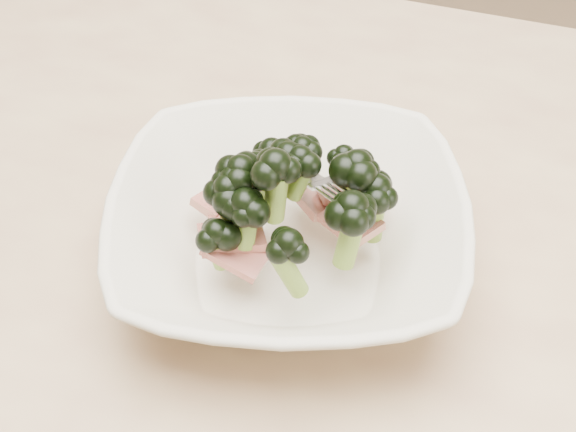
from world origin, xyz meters
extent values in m
cube|color=tan|center=(0.00, 0.00, 0.73)|extent=(1.20, 0.80, 0.04)
cylinder|color=tan|center=(-0.55, 0.35, 0.35)|extent=(0.06, 0.06, 0.71)
imported|color=beige|center=(0.04, -0.06, 0.78)|extent=(0.35, 0.35, 0.07)
cylinder|color=olive|center=(0.00, -0.11, 0.80)|extent=(0.02, 0.02, 0.03)
ellipsoid|color=black|center=(0.00, -0.11, 0.82)|extent=(0.04, 0.04, 0.03)
cylinder|color=olive|center=(0.02, -0.10, 0.82)|extent=(0.02, 0.02, 0.04)
ellipsoid|color=black|center=(0.02, -0.10, 0.84)|extent=(0.04, 0.04, 0.03)
cylinder|color=olive|center=(0.01, -0.05, 0.82)|extent=(0.02, 0.02, 0.03)
ellipsoid|color=black|center=(0.01, -0.05, 0.84)|extent=(0.03, 0.03, 0.03)
cylinder|color=olive|center=(0.03, -0.08, 0.83)|extent=(0.02, 0.02, 0.05)
ellipsoid|color=black|center=(0.03, -0.08, 0.86)|extent=(0.04, 0.04, 0.03)
cylinder|color=olive|center=(0.10, -0.03, 0.80)|extent=(0.02, 0.02, 0.04)
ellipsoid|color=black|center=(0.10, -0.03, 0.83)|extent=(0.04, 0.04, 0.03)
cylinder|color=olive|center=(0.03, -0.03, 0.82)|extent=(0.02, 0.02, 0.04)
ellipsoid|color=black|center=(0.03, -0.03, 0.84)|extent=(0.03, 0.03, 0.02)
cylinder|color=olive|center=(0.00, -0.06, 0.82)|extent=(0.02, 0.02, 0.04)
ellipsoid|color=black|center=(0.00, -0.06, 0.84)|extent=(0.04, 0.04, 0.03)
cylinder|color=olive|center=(0.00, -0.07, 0.82)|extent=(0.02, 0.02, 0.04)
ellipsoid|color=black|center=(0.00, -0.07, 0.85)|extent=(0.04, 0.04, 0.03)
cylinder|color=olive|center=(0.09, -0.07, 0.81)|extent=(0.02, 0.03, 0.05)
ellipsoid|color=black|center=(0.09, -0.07, 0.84)|extent=(0.04, 0.04, 0.03)
cylinder|color=olive|center=(0.01, -0.03, 0.81)|extent=(0.02, 0.02, 0.04)
ellipsoid|color=black|center=(0.01, -0.03, 0.83)|extent=(0.04, 0.04, 0.03)
cylinder|color=olive|center=(0.04, -0.05, 0.83)|extent=(0.02, 0.02, 0.04)
ellipsoid|color=black|center=(0.04, -0.05, 0.85)|extent=(0.03, 0.03, 0.03)
cylinder|color=olive|center=(0.00, -0.09, 0.81)|extent=(0.02, 0.02, 0.04)
ellipsoid|color=black|center=(0.00, -0.09, 0.84)|extent=(0.04, 0.04, 0.03)
cylinder|color=olive|center=(0.06, 0.00, 0.80)|extent=(0.02, 0.02, 0.04)
ellipsoid|color=black|center=(0.06, 0.00, 0.82)|extent=(0.03, 0.03, 0.02)
cylinder|color=olive|center=(0.00, -0.08, 0.82)|extent=(0.02, 0.02, 0.04)
ellipsoid|color=black|center=(0.00, -0.08, 0.85)|extent=(0.03, 0.03, 0.03)
cylinder|color=olive|center=(0.03, -0.04, 0.83)|extent=(0.02, 0.02, 0.03)
ellipsoid|color=black|center=(0.03, -0.04, 0.85)|extent=(0.04, 0.04, 0.03)
cylinder|color=olive|center=(0.06, -0.12, 0.81)|extent=(0.03, 0.02, 0.05)
ellipsoid|color=black|center=(0.06, -0.12, 0.83)|extent=(0.04, 0.04, 0.03)
cylinder|color=olive|center=(0.02, 0.00, 0.80)|extent=(0.02, 0.01, 0.04)
ellipsoid|color=black|center=(0.02, 0.00, 0.82)|extent=(0.03, 0.03, 0.02)
cylinder|color=olive|center=(0.08, -0.03, 0.81)|extent=(0.02, 0.02, 0.05)
ellipsoid|color=black|center=(0.08, -0.03, 0.84)|extent=(0.04, 0.04, 0.03)
cube|color=maroon|center=(-0.03, -0.04, 0.78)|extent=(0.04, 0.05, 0.02)
cube|color=maroon|center=(0.01, -0.11, 0.80)|extent=(0.05, 0.03, 0.02)
cube|color=maroon|center=(0.00, -0.09, 0.80)|extent=(0.06, 0.05, 0.01)
cube|color=maroon|center=(0.07, -0.01, 0.79)|extent=(0.04, 0.05, 0.02)
cube|color=maroon|center=(-0.01, -0.06, 0.79)|extent=(0.05, 0.05, 0.01)
cube|color=maroon|center=(0.07, 0.00, 0.79)|extent=(0.06, 0.05, 0.02)
cube|color=maroon|center=(0.04, -0.02, 0.78)|extent=(0.06, 0.06, 0.02)
cube|color=maroon|center=(0.08, -0.04, 0.79)|extent=(0.06, 0.05, 0.01)
camera|label=1|loc=(0.19, -0.48, 1.22)|focal=50.00mm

